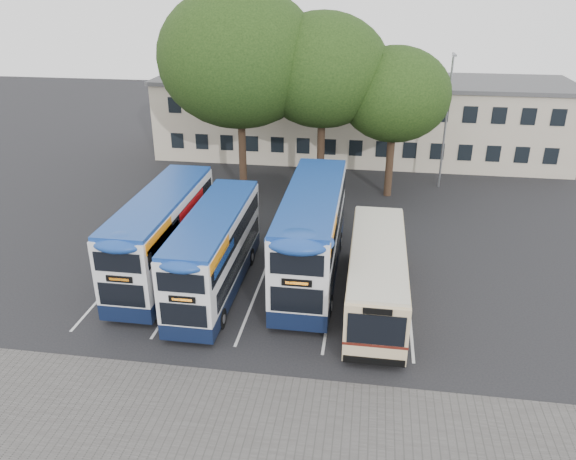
{
  "coord_description": "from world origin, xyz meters",
  "views": [
    {
      "loc": [
        1.12,
        -18.42,
        13.43
      ],
      "look_at": [
        -2.44,
        5.0,
        2.76
      ],
      "focal_mm": 35.0,
      "sensor_mm": 36.0,
      "label": 1
    }
  ],
  "objects_px": {
    "tree_right": "(395,95)",
    "bus_dd_right": "(312,230)",
    "bus_dd_mid": "(215,248)",
    "bus_single": "(377,271)",
    "tree_left": "(239,58)",
    "tree_mid": "(323,70)",
    "lamp_post": "(447,115)",
    "bus_dd_left": "(163,232)"
  },
  "relations": [
    {
      "from": "bus_dd_mid",
      "to": "bus_dd_right",
      "type": "bearing_deg",
      "value": 25.54
    },
    {
      "from": "tree_right",
      "to": "bus_dd_mid",
      "type": "xyz_separation_m",
      "value": [
        -8.04,
        -13.92,
        -4.59
      ]
    },
    {
      "from": "tree_right",
      "to": "lamp_post",
      "type": "bearing_deg",
      "value": 31.68
    },
    {
      "from": "bus_dd_mid",
      "to": "bus_dd_right",
      "type": "relative_size",
      "value": 0.88
    },
    {
      "from": "tree_mid",
      "to": "bus_dd_mid",
      "type": "bearing_deg",
      "value": -104.01
    },
    {
      "from": "tree_right",
      "to": "bus_single",
      "type": "distance_m",
      "value": 14.95
    },
    {
      "from": "tree_mid",
      "to": "bus_dd_mid",
      "type": "height_order",
      "value": "tree_mid"
    },
    {
      "from": "tree_left",
      "to": "tree_mid",
      "type": "relative_size",
      "value": 1.13
    },
    {
      "from": "lamp_post",
      "to": "bus_dd_left",
      "type": "bearing_deg",
      "value": -134.22
    },
    {
      "from": "bus_dd_mid",
      "to": "tree_right",
      "type": "bearing_deg",
      "value": 60.0
    },
    {
      "from": "tree_left",
      "to": "bus_single",
      "type": "bearing_deg",
      "value": -56.0
    },
    {
      "from": "lamp_post",
      "to": "bus_dd_right",
      "type": "bearing_deg",
      "value": -117.69
    },
    {
      "from": "tree_left",
      "to": "tree_mid",
      "type": "xyz_separation_m",
      "value": [
        5.24,
        0.47,
        -0.72
      ]
    },
    {
      "from": "tree_right",
      "to": "bus_dd_right",
      "type": "xyz_separation_m",
      "value": [
        -3.82,
        -11.91,
        -4.3
      ]
    },
    {
      "from": "bus_dd_left",
      "to": "bus_dd_mid",
      "type": "xyz_separation_m",
      "value": [
        2.93,
        -1.18,
        -0.11
      ]
    },
    {
      "from": "bus_dd_mid",
      "to": "bus_single",
      "type": "bearing_deg",
      "value": -0.88
    },
    {
      "from": "bus_dd_mid",
      "to": "tree_mid",
      "type": "bearing_deg",
      "value": 75.99
    },
    {
      "from": "lamp_post",
      "to": "tree_right",
      "type": "xyz_separation_m",
      "value": [
        -3.59,
        -2.21,
        1.65
      ]
    },
    {
      "from": "lamp_post",
      "to": "bus_dd_right",
      "type": "height_order",
      "value": "lamp_post"
    },
    {
      "from": "tree_mid",
      "to": "bus_single",
      "type": "distance_m",
      "value": 15.91
    },
    {
      "from": "tree_left",
      "to": "tree_mid",
      "type": "height_order",
      "value": "tree_left"
    },
    {
      "from": "tree_right",
      "to": "bus_dd_left",
      "type": "xyz_separation_m",
      "value": [
        -10.97,
        -12.74,
        -4.48
      ]
    },
    {
      "from": "tree_left",
      "to": "bus_dd_mid",
      "type": "height_order",
      "value": "tree_left"
    },
    {
      "from": "tree_right",
      "to": "bus_dd_mid",
      "type": "distance_m",
      "value": 16.72
    },
    {
      "from": "bus_dd_left",
      "to": "tree_right",
      "type": "bearing_deg",
      "value": 49.28
    },
    {
      "from": "tree_mid",
      "to": "lamp_post",
      "type": "bearing_deg",
      "value": 15.41
    },
    {
      "from": "bus_single",
      "to": "bus_dd_mid",
      "type": "bearing_deg",
      "value": 179.12
    },
    {
      "from": "bus_single",
      "to": "tree_right",
      "type": "bearing_deg",
      "value": 87.19
    },
    {
      "from": "tree_right",
      "to": "bus_dd_mid",
      "type": "height_order",
      "value": "tree_right"
    },
    {
      "from": "lamp_post",
      "to": "bus_dd_right",
      "type": "distance_m",
      "value": 16.17
    },
    {
      "from": "bus_dd_left",
      "to": "tree_mid",
      "type": "bearing_deg",
      "value": 63.29
    },
    {
      "from": "bus_dd_mid",
      "to": "bus_dd_right",
      "type": "xyz_separation_m",
      "value": [
        4.22,
        2.01,
        0.29
      ]
    },
    {
      "from": "lamp_post",
      "to": "bus_dd_left",
      "type": "relative_size",
      "value": 0.92
    },
    {
      "from": "tree_left",
      "to": "bus_single",
      "type": "relative_size",
      "value": 1.38
    },
    {
      "from": "tree_mid",
      "to": "bus_dd_mid",
      "type": "relative_size",
      "value": 1.25
    },
    {
      "from": "lamp_post",
      "to": "bus_dd_left",
      "type": "distance_m",
      "value": 21.06
    },
    {
      "from": "lamp_post",
      "to": "tree_left",
      "type": "height_order",
      "value": "tree_left"
    },
    {
      "from": "tree_mid",
      "to": "bus_dd_left",
      "type": "relative_size",
      "value": 1.19
    },
    {
      "from": "tree_right",
      "to": "bus_single",
      "type": "bearing_deg",
      "value": -92.81
    },
    {
      "from": "lamp_post",
      "to": "bus_single",
      "type": "distance_m",
      "value": 17.16
    },
    {
      "from": "lamp_post",
      "to": "tree_right",
      "type": "relative_size",
      "value": 0.93
    },
    {
      "from": "tree_mid",
      "to": "tree_right",
      "type": "xyz_separation_m",
      "value": [
        4.57,
        0.04,
        -1.38
      ]
    }
  ]
}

